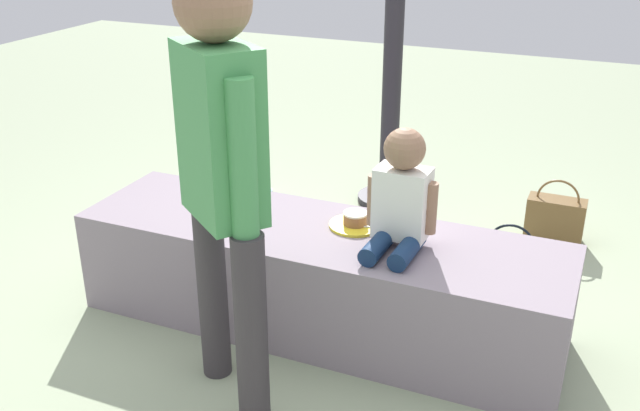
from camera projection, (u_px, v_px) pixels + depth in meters
ground_plane at (320, 323)px, 3.19m from camera, size 12.00×12.00×0.00m
concrete_ledge at (320, 278)px, 3.09m from camera, size 2.08×0.59×0.46m
child_seated at (401, 197)px, 2.78m from camera, size 0.28×0.32×0.48m
adult_standing at (222, 161)px, 2.35m from camera, size 0.39×0.35×1.57m
cake_plate at (355, 222)px, 3.02m from camera, size 0.22×0.22×0.07m
gift_bag at (252, 220)px, 3.80m from camera, size 0.18×0.12×0.35m
railing_post at (390, 127)px, 4.23m from camera, size 0.36×0.36×1.24m
water_bottle_near_gift at (267, 202)px, 4.14m from camera, size 0.07×0.07×0.24m
water_bottle_far_side at (265, 177)px, 4.50m from camera, size 0.07×0.07×0.23m
party_cup_red at (320, 215)px, 4.10m from camera, size 0.09×0.09×0.12m
cake_box_white at (353, 241)px, 3.81m from camera, size 0.37×0.34×0.11m
handbag_black_leather at (509, 266)px, 3.42m from camera, size 0.30×0.12×0.34m
handbag_brown_canvas at (555, 219)px, 3.88m from camera, size 0.30×0.13×0.36m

